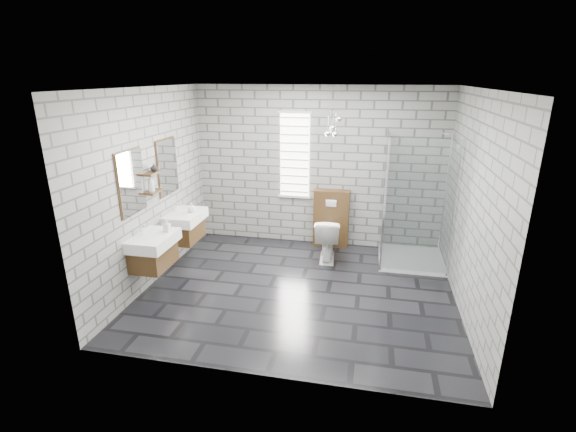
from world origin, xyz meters
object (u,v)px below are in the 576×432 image
(cistern_panel, at_px, (331,218))
(vanity_left, at_px, (151,242))
(shower_enclosure, at_px, (407,234))
(toilet, at_px, (327,238))
(vanity_right, at_px, (183,218))

(cistern_panel, bearing_deg, vanity_left, -134.99)
(shower_enclosure, bearing_deg, toilet, -177.27)
(toilet, bearing_deg, shower_enclosure, 178.44)
(vanity_right, height_order, toilet, vanity_right)
(shower_enclosure, height_order, toilet, shower_enclosure)
(toilet, bearing_deg, vanity_right, 11.56)
(vanity_left, relative_size, cistern_panel, 1.57)
(vanity_left, bearing_deg, cistern_panel, 45.01)
(shower_enclosure, bearing_deg, vanity_right, -168.80)
(vanity_right, height_order, shower_enclosure, shower_enclosure)
(shower_enclosure, bearing_deg, vanity_left, -154.13)
(vanity_right, distance_m, toilet, 2.29)
(vanity_right, height_order, cistern_panel, vanity_right)
(vanity_right, relative_size, shower_enclosure, 0.77)
(vanity_left, distance_m, vanity_right, 0.98)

